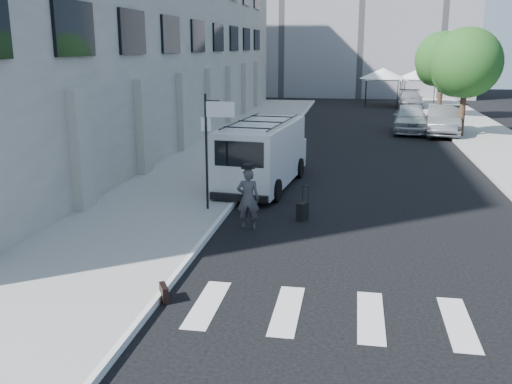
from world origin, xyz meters
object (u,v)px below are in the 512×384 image
at_px(parked_car_b, 443,121).
at_px(cargo_van, 263,154).
at_px(suitcase, 302,211).
at_px(parked_car_a, 410,118).
at_px(parked_car_c, 410,100).
at_px(briefcase, 164,293).
at_px(businessman, 248,199).

bearing_deg(parked_car_b, cargo_van, -113.93).
bearing_deg(suitcase, parked_car_a, 100.54).
distance_m(parked_car_a, parked_car_b, 1.95).
xyz_separation_m(parked_car_a, parked_car_b, (1.80, -0.76, -0.00)).
distance_m(cargo_van, parked_car_c, 29.84).
bearing_deg(parked_car_c, parked_car_a, -92.77).
relative_size(cargo_van, parked_car_b, 1.24).
bearing_deg(parked_car_c, suitcase, -97.99).
relative_size(briefcase, cargo_van, 0.07).
bearing_deg(briefcase, parked_car_a, 45.42).
distance_m(businessman, parked_car_c, 34.67).
distance_m(businessman, briefcase, 5.07).
xyz_separation_m(cargo_van, parked_car_a, (6.48, 14.81, -0.36)).
xyz_separation_m(parked_car_a, parked_car_c, (1.20, 14.02, -0.12)).
distance_m(parked_car_b, parked_car_c, 14.79).
relative_size(briefcase, parked_car_a, 0.09).
distance_m(briefcase, suitcase, 6.41).
height_order(businessman, suitcase, businessman).
height_order(businessman, parked_car_c, businessman).
relative_size(briefcase, parked_car_b, 0.09).
xyz_separation_m(cargo_van, parked_car_c, (7.68, 28.83, -0.48)).
bearing_deg(briefcase, businessman, 51.77).
distance_m(businessman, parked_car_a, 20.79).
xyz_separation_m(businessman, parked_car_b, (7.90, 19.12, -0.03)).
distance_m(briefcase, parked_car_c, 39.69).
bearing_deg(parked_car_a, businessman, -103.80).
bearing_deg(parked_car_a, parked_car_c, 88.36).
bearing_deg(cargo_van, parked_car_b, 65.54).
xyz_separation_m(businessman, parked_car_c, (7.30, 33.89, -0.14)).
relative_size(parked_car_a, parked_car_b, 0.97).
xyz_separation_m(suitcase, cargo_van, (-1.82, 4.02, 0.93)).
distance_m(suitcase, parked_car_a, 19.40).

